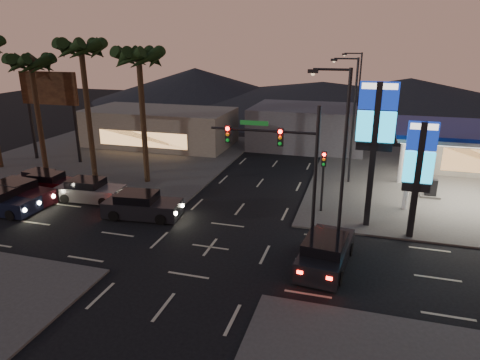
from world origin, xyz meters
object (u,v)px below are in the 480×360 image
(car_lane_a_front, at_px, (142,206))
(car_lane_a_rear, at_px, (1,202))
(pylon_sign_tall, at_px, (376,127))
(pylon_sign_short, at_px, (419,163))
(traffic_signal_mast, at_px, (285,155))
(car_lane_b_mid, at_px, (42,180))
(car_lane_a_mid, at_px, (18,193))
(car_lane_b_rear, at_px, (50,183))
(suv_station, at_px, (326,252))
(car_lane_b_front, at_px, (90,191))

(car_lane_a_front, bearing_deg, car_lane_a_rear, -168.44)
(pylon_sign_tall, height_order, pylon_sign_short, pylon_sign_tall)
(pylon_sign_short, relative_size, car_lane_a_rear, 1.36)
(traffic_signal_mast, distance_m, car_lane_b_mid, 21.17)
(pylon_sign_short, relative_size, traffic_signal_mast, 0.88)
(car_lane_a_mid, bearing_deg, car_lane_b_mid, 105.10)
(car_lane_a_mid, distance_m, car_lane_b_rear, 2.83)
(car_lane_b_rear, bearing_deg, pylon_sign_tall, 0.28)
(car_lane_a_mid, height_order, car_lane_b_rear, car_lane_a_mid)
(pylon_sign_short, bearing_deg, car_lane_a_rear, -172.28)
(pylon_sign_short, bearing_deg, suv_station, -132.94)
(pylon_sign_short, distance_m, car_lane_b_mid, 27.84)
(pylon_sign_tall, bearing_deg, suv_station, -108.97)
(car_lane_a_front, height_order, car_lane_b_mid, car_lane_a_front)
(pylon_sign_short, bearing_deg, car_lane_b_rear, 178.07)
(car_lane_a_front, relative_size, car_lane_b_mid, 1.22)
(pylon_sign_tall, relative_size, car_lane_b_front, 1.79)
(car_lane_a_front, bearing_deg, car_lane_a_mid, -178.27)
(car_lane_a_mid, bearing_deg, traffic_signal_mast, -1.77)
(car_lane_b_front, bearing_deg, car_lane_b_mid, 164.91)
(pylon_sign_tall, distance_m, pylon_sign_short, 3.20)
(pylon_sign_tall, xyz_separation_m, car_lane_a_mid, (-24.06, -2.91, -5.61))
(car_lane_b_rear, bearing_deg, pylon_sign_short, -1.93)
(car_lane_a_mid, height_order, suv_station, suv_station)
(traffic_signal_mast, xyz_separation_m, car_lane_b_mid, (-20.26, 4.08, -4.59))
(pylon_sign_tall, distance_m, suv_station, 8.34)
(car_lane_b_mid, height_order, suv_station, suv_station)
(traffic_signal_mast, distance_m, car_lane_b_front, 15.68)
(pylon_sign_tall, relative_size, car_lane_a_mid, 1.68)
(pylon_sign_short, bearing_deg, car_lane_a_front, -174.51)
(car_lane_a_front, relative_size, suv_station, 1.00)
(pylon_sign_tall, relative_size, car_lane_a_rear, 1.75)
(car_lane_a_rear, bearing_deg, traffic_signal_mast, 3.21)
(car_lane_a_rear, xyz_separation_m, suv_station, (22.01, -1.25, 0.03))
(car_lane_a_mid, height_order, car_lane_b_front, car_lane_a_mid)
(car_lane_a_rear, bearing_deg, pylon_sign_tall, 10.83)
(pylon_sign_tall, xyz_separation_m, car_lane_b_front, (-19.54, -0.90, -5.65))
(suv_station, bearing_deg, car_lane_a_rear, 176.74)
(car_lane_a_rear, xyz_separation_m, car_lane_b_front, (4.47, 3.69, -0.02))
(car_lane_a_mid, bearing_deg, car_lane_b_front, 23.99)
(traffic_signal_mast, xyz_separation_m, car_lane_a_rear, (-19.27, -1.08, -4.46))
(car_lane_a_rear, relative_size, car_lane_b_mid, 1.18)
(pylon_sign_tall, bearing_deg, car_lane_a_rear, -169.17)
(pylon_sign_short, bearing_deg, car_lane_b_front, 179.75)
(traffic_signal_mast, xyz_separation_m, car_lane_b_rear, (-18.93, 3.40, -4.54))
(pylon_sign_tall, bearing_deg, traffic_signal_mast, -143.48)
(car_lane_a_mid, height_order, car_lane_a_rear, car_lane_a_mid)
(car_lane_a_mid, distance_m, car_lane_b_front, 4.95)
(car_lane_a_rear, distance_m, suv_station, 22.04)
(traffic_signal_mast, height_order, car_lane_b_mid, traffic_signal_mast)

